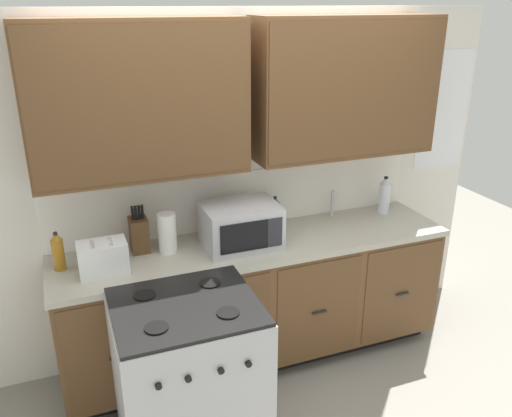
{
  "coord_description": "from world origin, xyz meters",
  "views": [
    {
      "loc": [
        -1.14,
        -2.64,
        2.4
      ],
      "look_at": [
        -0.01,
        0.27,
        1.16
      ],
      "focal_mm": 36.97,
      "sensor_mm": 36.0,
      "label": 1
    }
  ],
  "objects_px": {
    "bottle_amber": "(58,251)",
    "knife_block": "(139,234)",
    "stove_range": "(189,379)",
    "toaster": "(103,258)",
    "microwave": "(241,225)",
    "bottle_clear": "(384,195)",
    "paper_towel_roll": "(167,233)",
    "bottle_green": "(275,213)"
  },
  "relations": [
    {
      "from": "toaster",
      "to": "knife_block",
      "type": "relative_size",
      "value": 0.9
    },
    {
      "from": "toaster",
      "to": "bottle_clear",
      "type": "height_order",
      "value": "bottle_clear"
    },
    {
      "from": "stove_range",
      "to": "knife_block",
      "type": "bearing_deg",
      "value": 97.26
    },
    {
      "from": "toaster",
      "to": "bottle_clear",
      "type": "distance_m",
      "value": 2.07
    },
    {
      "from": "stove_range",
      "to": "toaster",
      "type": "distance_m",
      "value": 0.85
    },
    {
      "from": "toaster",
      "to": "bottle_green",
      "type": "xyz_separation_m",
      "value": [
        1.18,
        0.23,
        0.02
      ]
    },
    {
      "from": "bottle_clear",
      "to": "microwave",
      "type": "bearing_deg",
      "value": -173.04
    },
    {
      "from": "knife_block",
      "to": "bottle_green",
      "type": "distance_m",
      "value": 0.94
    },
    {
      "from": "toaster",
      "to": "bottle_amber",
      "type": "distance_m",
      "value": 0.27
    },
    {
      "from": "toaster",
      "to": "knife_block",
      "type": "height_order",
      "value": "knife_block"
    },
    {
      "from": "paper_towel_roll",
      "to": "microwave",
      "type": "bearing_deg",
      "value": -9.01
    },
    {
      "from": "microwave",
      "to": "bottle_clear",
      "type": "distance_m",
      "value": 1.2
    },
    {
      "from": "stove_range",
      "to": "knife_block",
      "type": "relative_size",
      "value": 3.06
    },
    {
      "from": "stove_range",
      "to": "bottle_green",
      "type": "xyz_separation_m",
      "value": [
        0.84,
        0.79,
        0.56
      ]
    },
    {
      "from": "toaster",
      "to": "paper_towel_roll",
      "type": "bearing_deg",
      "value": 18.19
    },
    {
      "from": "knife_block",
      "to": "bottle_amber",
      "type": "height_order",
      "value": "knife_block"
    },
    {
      "from": "knife_block",
      "to": "paper_towel_roll",
      "type": "distance_m",
      "value": 0.18
    },
    {
      "from": "stove_range",
      "to": "paper_towel_roll",
      "type": "distance_m",
      "value": 0.9
    },
    {
      "from": "toaster",
      "to": "stove_range",
      "type": "bearing_deg",
      "value": -58.42
    },
    {
      "from": "toaster",
      "to": "bottle_amber",
      "type": "relative_size",
      "value": 1.16
    },
    {
      "from": "bottle_amber",
      "to": "toaster",
      "type": "bearing_deg",
      "value": -28.84
    },
    {
      "from": "knife_block",
      "to": "bottle_clear",
      "type": "height_order",
      "value": "knife_block"
    },
    {
      "from": "bottle_green",
      "to": "knife_block",
      "type": "bearing_deg",
      "value": -179.01
    },
    {
      "from": "microwave",
      "to": "bottle_amber",
      "type": "distance_m",
      "value": 1.11
    },
    {
      "from": "stove_range",
      "to": "paper_towel_roll",
      "type": "relative_size",
      "value": 3.65
    },
    {
      "from": "bottle_amber",
      "to": "bottle_green",
      "type": "bearing_deg",
      "value": 3.98
    },
    {
      "from": "knife_block",
      "to": "bottle_clear",
      "type": "xyz_separation_m",
      "value": [
        1.81,
        -0.01,
        0.02
      ]
    },
    {
      "from": "knife_block",
      "to": "bottle_amber",
      "type": "distance_m",
      "value": 0.49
    },
    {
      "from": "microwave",
      "to": "stove_range",
      "type": "bearing_deg",
      "value": -130.22
    },
    {
      "from": "bottle_clear",
      "to": "paper_towel_roll",
      "type": "bearing_deg",
      "value": -177.52
    },
    {
      "from": "bottle_green",
      "to": "bottle_clear",
      "type": "bearing_deg",
      "value": -1.65
    },
    {
      "from": "toaster",
      "to": "bottle_amber",
      "type": "bearing_deg",
      "value": 151.16
    },
    {
      "from": "knife_block",
      "to": "paper_towel_roll",
      "type": "xyz_separation_m",
      "value": [
        0.16,
        -0.08,
        0.01
      ]
    },
    {
      "from": "bottle_green",
      "to": "toaster",
      "type": "bearing_deg",
      "value": -168.95
    },
    {
      "from": "stove_range",
      "to": "bottle_green",
      "type": "distance_m",
      "value": 1.28
    },
    {
      "from": "stove_range",
      "to": "toaster",
      "type": "xyz_separation_m",
      "value": [
        -0.34,
        0.56,
        0.54
      ]
    },
    {
      "from": "stove_range",
      "to": "paper_towel_roll",
      "type": "height_order",
      "value": "paper_towel_roll"
    },
    {
      "from": "bottle_amber",
      "to": "knife_block",
      "type": "bearing_deg",
      "value": 9.67
    },
    {
      "from": "bottle_amber",
      "to": "bottle_green",
      "type": "relative_size",
      "value": 1.02
    },
    {
      "from": "toaster",
      "to": "bottle_green",
      "type": "height_order",
      "value": "bottle_green"
    },
    {
      "from": "paper_towel_roll",
      "to": "bottle_green",
      "type": "distance_m",
      "value": 0.78
    },
    {
      "from": "knife_block",
      "to": "paper_towel_roll",
      "type": "bearing_deg",
      "value": -26.33
    }
  ]
}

